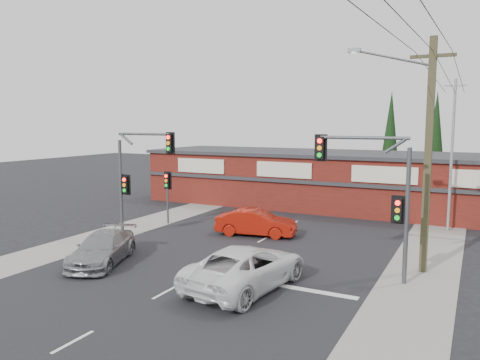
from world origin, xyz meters
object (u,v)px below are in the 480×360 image
at_px(silver_suv, 102,248).
at_px(shop_building, 315,178).
at_px(red_sedan, 256,222).
at_px(utility_pole, 425,148).
at_px(white_suv, 246,267).

relative_size(silver_suv, shop_building, 0.18).
relative_size(silver_suv, red_sedan, 1.06).
height_order(red_sedan, utility_pole, utility_pole).
xyz_separation_m(white_suv, shop_building, (-3.51, 19.26, 1.30)).
bearing_deg(utility_pole, red_sedan, 163.54).
relative_size(white_suv, utility_pole, 0.60).
bearing_deg(silver_suv, white_suv, -19.57).
bearing_deg(shop_building, red_sedan, -88.99).
bearing_deg(shop_building, silver_suv, -101.11).
distance_m(white_suv, utility_pole, 9.10).
relative_size(white_suv, silver_suv, 1.23).
xyz_separation_m(white_suv, silver_suv, (-7.32, -0.16, -0.13)).
distance_m(red_sedan, utility_pole, 10.62).
bearing_deg(red_sedan, silver_suv, 143.15).
height_order(white_suv, utility_pole, utility_pole).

